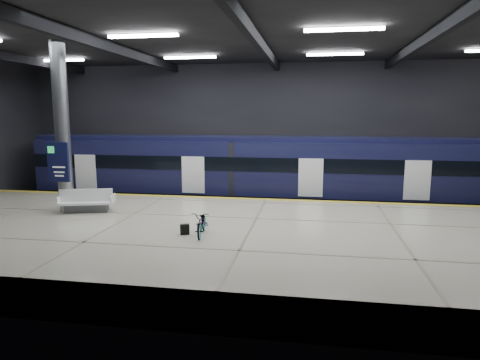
# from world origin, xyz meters

# --- Properties ---
(ground) EXTENTS (30.00, 30.00, 0.00)m
(ground) POSITION_xyz_m (0.00, 0.00, 0.00)
(ground) COLOR black
(ground) RESTS_ON ground
(room_shell) EXTENTS (30.10, 16.10, 8.05)m
(room_shell) POSITION_xyz_m (-0.00, 0.00, 5.72)
(room_shell) COLOR black
(room_shell) RESTS_ON ground
(platform) EXTENTS (30.00, 11.00, 1.10)m
(platform) POSITION_xyz_m (0.00, -2.50, 0.55)
(platform) COLOR #B7B09B
(platform) RESTS_ON ground
(safety_strip) EXTENTS (30.00, 0.40, 0.01)m
(safety_strip) POSITION_xyz_m (0.00, 2.75, 1.11)
(safety_strip) COLOR gold
(safety_strip) RESTS_ON platform
(rails) EXTENTS (30.00, 1.52, 0.16)m
(rails) POSITION_xyz_m (0.00, 5.50, 0.08)
(rails) COLOR gray
(rails) RESTS_ON ground
(train) EXTENTS (29.40, 2.84, 3.79)m
(train) POSITION_xyz_m (0.83, 5.50, 2.06)
(train) COLOR black
(train) RESTS_ON ground
(bench) EXTENTS (2.34, 1.46, 0.96)m
(bench) POSITION_xyz_m (-7.08, -1.04, 1.44)
(bench) COLOR #595B60
(bench) RESTS_ON platform
(bicycle) EXTENTS (0.75, 1.68, 0.85)m
(bicycle) POSITION_xyz_m (-1.49, -3.61, 1.53)
(bicycle) COLOR #99999E
(bicycle) RESTS_ON platform
(pannier_bag) EXTENTS (0.35, 0.28, 0.35)m
(pannier_bag) POSITION_xyz_m (-2.09, -3.61, 1.28)
(pannier_bag) COLOR black
(pannier_bag) RESTS_ON platform
(info_column) EXTENTS (0.90, 0.78, 6.90)m
(info_column) POSITION_xyz_m (-8.00, -1.03, 4.46)
(info_column) COLOR #9EA0A5
(info_column) RESTS_ON platform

